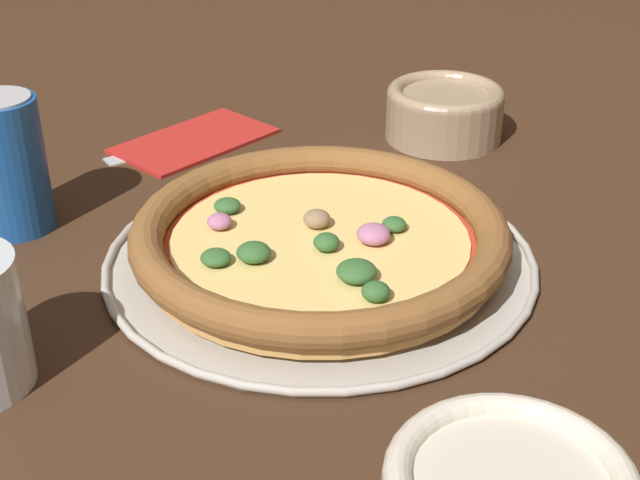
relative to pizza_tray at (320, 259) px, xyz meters
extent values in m
plane|color=#3D2616|center=(0.00, 0.00, 0.00)|extent=(3.00, 3.00, 0.00)
cylinder|color=#B7B2A8|center=(0.00, 0.00, 0.00)|extent=(0.36, 0.36, 0.01)
torus|color=#B7B2A8|center=(0.00, 0.00, 0.00)|extent=(0.36, 0.36, 0.01)
cylinder|color=tan|center=(0.00, 0.00, 0.01)|extent=(0.30, 0.30, 0.01)
torus|color=brown|center=(0.00, 0.00, 0.03)|extent=(0.32, 0.32, 0.03)
cylinder|color=#B7381E|center=(0.00, 0.00, 0.02)|extent=(0.26, 0.26, 0.00)
cylinder|color=#EAC670|center=(0.00, 0.00, 0.02)|extent=(0.25, 0.25, 0.00)
ellipsoid|color=#B26B93|center=(0.07, -0.05, 0.03)|extent=(0.02, 0.02, 0.01)
ellipsoid|color=#8E7051|center=(-0.01, -0.02, 0.03)|extent=(0.03, 0.03, 0.02)
ellipsoid|color=#33602D|center=(0.05, -0.08, 0.03)|extent=(0.03, 0.03, 0.01)
ellipsoid|color=#33602D|center=(0.01, 0.07, 0.03)|extent=(0.03, 0.03, 0.01)
ellipsoid|color=#33602D|center=(0.01, 0.10, 0.03)|extent=(0.03, 0.03, 0.01)
ellipsoid|color=#33602D|center=(0.09, 0.00, 0.03)|extent=(0.03, 0.03, 0.01)
ellipsoid|color=#B26B93|center=(-0.03, 0.03, 0.03)|extent=(0.03, 0.03, 0.02)
ellipsoid|color=#33602D|center=(0.01, 0.02, 0.03)|extent=(0.03, 0.03, 0.01)
ellipsoid|color=#33602D|center=(0.01, 0.07, 0.03)|extent=(0.03, 0.03, 0.01)
ellipsoid|color=#33602D|center=(0.06, 0.01, 0.03)|extent=(0.04, 0.04, 0.01)
ellipsoid|color=#33602D|center=(-0.06, 0.02, 0.03)|extent=(0.03, 0.03, 0.01)
cylinder|color=#9E8466|center=(-0.25, -0.18, 0.02)|extent=(0.13, 0.13, 0.05)
torus|color=#9E8466|center=(-0.25, -0.18, 0.05)|extent=(0.13, 0.13, 0.02)
cube|color=#B2231E|center=(0.00, -0.29, 0.00)|extent=(0.19, 0.15, 0.01)
cube|color=#B7B7BC|center=(0.00, -0.29, 0.00)|extent=(0.12, 0.02, 0.00)
cube|color=#B7B7BC|center=(0.08, -0.29, 0.00)|extent=(0.05, 0.03, 0.00)
cylinder|color=#194C99|center=(0.21, -0.19, 0.06)|extent=(0.07, 0.07, 0.12)
camera|label=1|loc=(0.30, 0.57, 0.38)|focal=50.00mm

